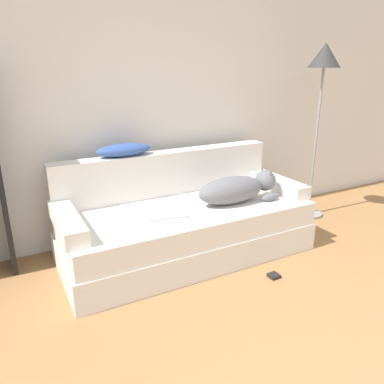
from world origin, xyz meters
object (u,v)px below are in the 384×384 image
at_px(laptop, 166,214).
at_px(dog, 237,189).
at_px(throw_pillow, 124,150).
at_px(couch, 186,231).
at_px(floor_lamp, 323,74).
at_px(power_adapter, 274,276).

bearing_deg(laptop, dog, 10.14).
bearing_deg(throw_pillow, dog, -31.22).
relative_size(couch, laptop, 5.86).
relative_size(laptop, throw_pillow, 0.75).
height_order(laptop, floor_lamp, floor_lamp).
distance_m(couch, floor_lamp, 1.92).
relative_size(dog, throw_pillow, 1.62).
relative_size(laptop, floor_lamp, 0.20).
xyz_separation_m(dog, throw_pillow, (-0.78, 0.47, 0.31)).
relative_size(couch, floor_lamp, 1.18).
height_order(throw_pillow, floor_lamp, floor_lamp).
bearing_deg(floor_lamp, laptop, -172.11).
xyz_separation_m(dog, power_adapter, (-0.02, -0.53, -0.51)).
distance_m(floor_lamp, power_adapter, 1.93).
distance_m(throw_pillow, floor_lamp, 1.96).
height_order(laptop, throw_pillow, throw_pillow).
height_order(dog, laptop, dog).
xyz_separation_m(throw_pillow, power_adapter, (0.75, -1.00, -0.82)).
relative_size(floor_lamp, power_adapter, 22.19).
bearing_deg(power_adapter, laptop, 138.05).
height_order(throw_pillow, power_adapter, throw_pillow).
xyz_separation_m(couch, dog, (0.42, -0.10, 0.32)).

